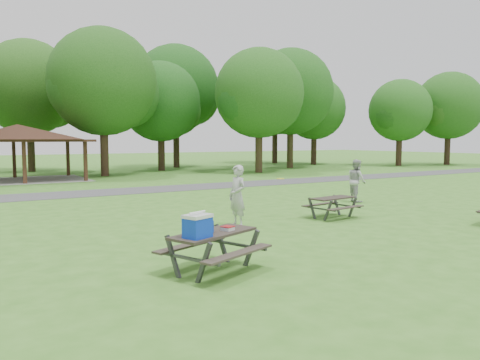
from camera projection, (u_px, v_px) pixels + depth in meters
name	position (u px, v px, depth m)	size (l,w,h in m)	color
ground	(285.00, 238.00, 13.09)	(160.00, 160.00, 0.00)	#3A7722
asphalt_path	(126.00, 191.00, 24.94)	(120.00, 3.20, 0.02)	#454547
pavilion	(18.00, 135.00, 31.05)	(8.60, 7.01, 3.76)	#382414
tree_row_e	(104.00, 85.00, 34.79)	(8.40, 8.00, 11.02)	#332016
tree_row_f	(162.00, 104.00, 40.98)	(7.35, 7.00, 9.55)	black
tree_row_g	(260.00, 96.00, 38.58)	(7.77, 7.40, 10.25)	#312316
tree_row_h	(291.00, 95.00, 44.64)	(8.61, 8.20, 11.37)	#312415
tree_row_i	(315.00, 110.00, 50.84)	(7.14, 6.80, 9.52)	black
tree_row_j	(400.00, 112.00, 48.51)	(6.72, 6.40, 8.96)	black
tree_deep_b	(30.00, 90.00, 39.46)	(8.40, 8.00, 11.13)	black
tree_deep_c	(177.00, 91.00, 45.39)	(8.82, 8.40, 11.90)	black
tree_deep_d	(276.00, 102.00, 53.51)	(8.40, 8.00, 11.27)	black
tree_flank_right	(449.00, 108.00, 50.34)	(7.56, 7.20, 9.97)	black
picnic_table_near	(209.00, 236.00, 9.57)	(2.44, 2.21, 1.39)	#2B241F
picnic_table_middle	(333.00, 202.00, 16.50)	(1.89, 1.59, 0.75)	black
frisbee_in_flight	(280.00, 179.00, 16.45)	(0.33, 0.33, 0.02)	yellow
frisbee_thrower	(237.00, 196.00, 14.80)	(0.71, 0.47, 1.96)	#ACACAF
frisbee_catcher	(357.00, 181.00, 20.65)	(0.92, 0.72, 1.89)	#B0B1B3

